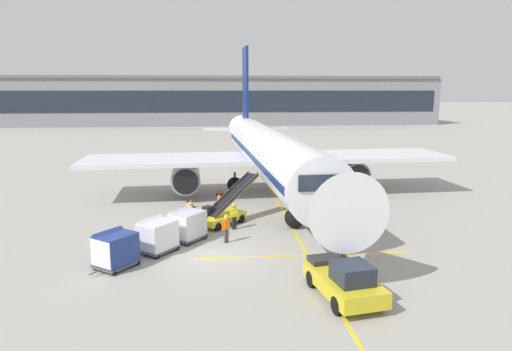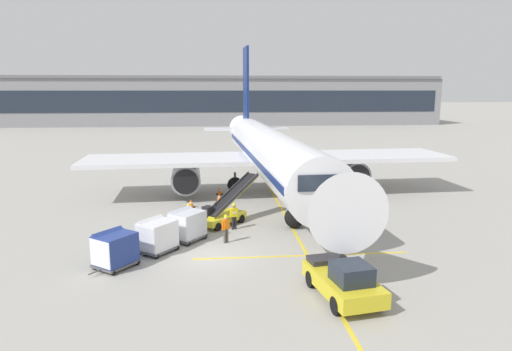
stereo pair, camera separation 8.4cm
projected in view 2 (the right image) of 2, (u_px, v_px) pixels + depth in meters
The scene contains 17 objects.
ground_plane at pixel (211, 257), 24.82m from camera, with size 600.00×600.00×0.00m, color #9E9B93.
parked_airplane at pixel (269, 152), 39.39m from camera, with size 31.79×41.72×13.99m.
belt_loader at pixel (224, 211), 30.85m from camera, with size 4.52×4.66×3.15m.
baggage_cart_lead at pixel (187, 224), 27.48m from camera, with size 2.49×2.65×1.91m.
baggage_cart_second at pixel (157, 235), 25.47m from camera, with size 2.49×2.65×1.91m.
baggage_cart_third at pixel (115, 249), 23.26m from camera, with size 2.49×2.65×1.91m.
pushback_tug at pixel (344, 280), 19.83m from camera, with size 2.85×4.70×1.83m.
ground_crew_by_loader at pixel (189, 214), 29.66m from camera, with size 0.37×0.53×1.74m.
ground_crew_by_carts at pixel (186, 225), 27.36m from camera, with size 0.28×0.57×1.74m.
ground_crew_marshaller at pixel (234, 215), 29.63m from camera, with size 0.54×0.37×1.74m.
ground_crew_wingwalker at pixel (226, 227), 27.01m from camera, with size 0.49×0.41×1.74m.
safety_cone_engine_keepout at pixel (219, 191), 39.71m from camera, with size 0.55×0.55×0.63m.
safety_cone_wingtip at pixel (191, 204), 35.24m from camera, with size 0.58×0.58×0.66m.
safety_cone_nose_mark at pixel (219, 198), 37.17m from camera, with size 0.58×0.58×0.66m.
apron_guidance_line_lead_in at pixel (274, 195), 39.38m from camera, with size 0.20×110.00×0.01m.
apron_guidance_line_stop_bar at pixel (302, 256), 25.05m from camera, with size 12.00×0.20×0.01m.
terminal_building at pixel (218, 101), 120.32m from camera, with size 114.57×17.18×12.44m.
Camera 2 is at (0.36, -23.68, 9.01)m, focal length 31.88 mm.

